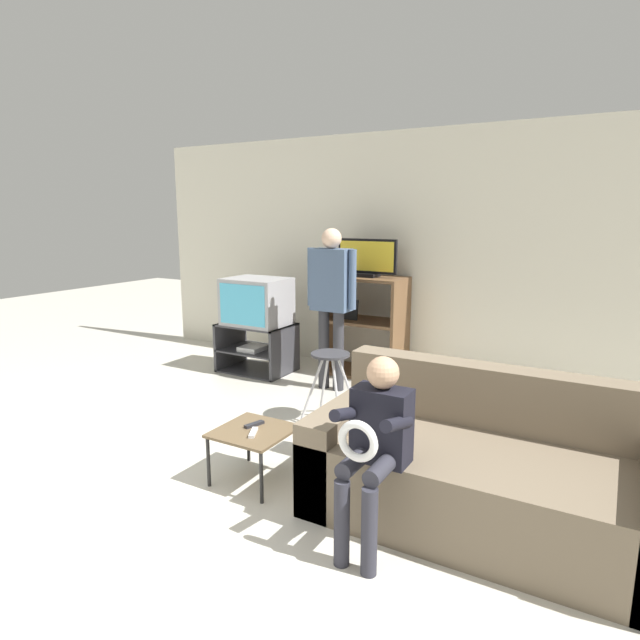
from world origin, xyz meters
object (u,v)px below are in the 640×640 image
at_px(television_main, 257,301).
at_px(snack_table, 254,435).
at_px(person_seated_child, 375,438).
at_px(television_flat, 367,259).
at_px(couch, 485,474).
at_px(remote_control_white, 253,433).
at_px(person_standing_adult, 331,293).
at_px(remote_control_black, 254,424).
at_px(tv_stand, 257,348).
at_px(folding_stool, 330,367).
at_px(media_shelf, 365,325).

bearing_deg(television_main, snack_table, -54.16).
bearing_deg(person_seated_child, television_flat, 115.92).
bearing_deg(couch, remote_control_white, -166.74).
relative_size(couch, person_standing_adult, 1.20).
xyz_separation_m(television_flat, remote_control_black, (0.34, -2.48, -0.90)).
bearing_deg(television_main, remote_control_black, -54.09).
bearing_deg(tv_stand, person_seated_child, -43.06).
height_order(folding_stool, couch, couch).
height_order(television_main, remote_control_white, television_main).
relative_size(tv_stand, remote_control_black, 5.45).
xyz_separation_m(remote_control_black, person_seated_child, (1.02, -0.32, 0.25)).
xyz_separation_m(remote_control_white, couch, (1.39, 0.33, -0.08)).
bearing_deg(remote_control_black, person_seated_child, -0.55).
height_order(television_main, remote_control_black, television_main).
relative_size(remote_control_black, person_seated_child, 0.14).
relative_size(tv_stand, snack_table, 1.67).
xyz_separation_m(television_main, person_standing_adult, (1.00, -0.12, 0.18)).
relative_size(television_main, person_seated_child, 0.65).
relative_size(media_shelf, folding_stool, 1.78).
xyz_separation_m(television_main, snack_table, (1.47, -2.04, -0.48)).
bearing_deg(snack_table, remote_control_black, 123.17).
height_order(snack_table, remote_control_white, remote_control_white).
distance_m(couch, person_standing_adult, 2.60).
distance_m(remote_control_black, remote_control_white, 0.14).
height_order(television_main, couch, television_main).
bearing_deg(television_flat, media_shelf, 139.46).
height_order(remote_control_black, person_standing_adult, person_standing_adult).
bearing_deg(couch, media_shelf, 128.70).
distance_m(television_flat, person_standing_adult, 0.69).
relative_size(couch, person_seated_child, 1.88).
height_order(folding_stool, remote_control_black, folding_stool).
bearing_deg(snack_table, person_seated_child, -15.17).
bearing_deg(tv_stand, television_flat, 23.34).
distance_m(television_main, person_standing_adult, 1.02).
relative_size(snack_table, remote_control_white, 3.26).
distance_m(snack_table, person_seated_child, 1.06).
distance_m(remote_control_black, couch, 1.48).
relative_size(television_main, person_standing_adult, 0.42).
distance_m(remote_control_black, person_seated_child, 1.09).
bearing_deg(television_flat, remote_control_white, -80.78).
relative_size(snack_table, person_standing_adult, 0.29).
xyz_separation_m(television_flat, folding_stool, (0.32, -1.39, -0.79)).
relative_size(remote_control_black, person_standing_adult, 0.09).
distance_m(tv_stand, snack_table, 2.54).
height_order(television_main, folding_stool, television_main).
xyz_separation_m(tv_stand, person_standing_adult, (1.02, -0.13, 0.71)).
bearing_deg(folding_stool, television_flat, 103.07).
height_order(remote_control_white, couch, couch).
height_order(tv_stand, couch, couch).
height_order(folding_stool, person_seated_child, person_seated_child).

